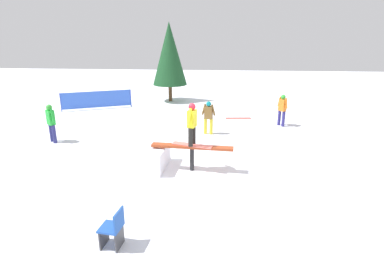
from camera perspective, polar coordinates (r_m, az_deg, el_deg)
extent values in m
plane|color=white|center=(10.11, 0.00, -8.00)|extent=(60.00, 60.00, 0.00)
cylinder|color=black|center=(9.95, 0.00, -5.93)|extent=(0.14, 0.14, 0.79)
cube|color=#A53F1E|center=(9.79, 0.00, -3.58)|extent=(2.71, 0.47, 0.08)
cube|color=white|center=(10.37, -9.90, -5.40)|extent=(1.90, 1.63, 0.73)
cube|color=#EE6E62|center=(9.77, 0.00, -3.28)|extent=(1.37, 0.61, 0.03)
cylinder|color=black|center=(9.54, -0.28, -1.75)|extent=(0.15, 0.15, 0.61)
cylinder|color=black|center=(9.78, 0.27, -1.26)|extent=(0.15, 0.15, 0.61)
cube|color=yellow|center=(9.49, 0.00, 1.81)|extent=(0.30, 0.40, 0.55)
cylinder|color=yellow|center=(9.26, -0.46, 2.19)|extent=(0.16, 0.32, 0.50)
cylinder|color=yellow|center=(9.66, 0.44, 2.84)|extent=(0.16, 0.32, 0.50)
sphere|color=red|center=(9.39, 0.00, 4.08)|extent=(0.23, 0.23, 0.23)
cylinder|color=navy|center=(15.38, 17.01, 1.66)|extent=(0.15, 0.15, 0.76)
cylinder|color=navy|center=(15.56, 16.28, 1.90)|extent=(0.15, 0.15, 0.76)
cube|color=orange|center=(15.31, 16.86, 4.21)|extent=(0.38, 0.41, 0.59)
cylinder|color=orange|center=(15.14, 17.51, 4.52)|extent=(0.18, 0.21, 0.52)
cylinder|color=orange|center=(15.43, 16.31, 4.86)|extent=(0.18, 0.21, 0.52)
sphere|color=green|center=(15.23, 16.99, 5.70)|extent=(0.22, 0.22, 0.22)
cylinder|color=navy|center=(13.69, -24.76, -1.06)|extent=(0.16, 0.16, 0.77)
cylinder|color=navy|center=(13.95, -25.21, -0.79)|extent=(0.16, 0.16, 0.77)
cube|color=green|center=(13.64, -25.35, 1.84)|extent=(0.43, 0.41, 0.61)
cylinder|color=green|center=(13.40, -25.06, 2.23)|extent=(0.23, 0.22, 0.54)
cylinder|color=green|center=(13.82, -25.77, 2.56)|extent=(0.23, 0.22, 0.54)
sphere|color=green|center=(13.55, -25.58, 3.57)|extent=(0.24, 0.24, 0.24)
cylinder|color=yellow|center=(13.57, 3.67, 0.28)|extent=(0.14, 0.14, 0.72)
cylinder|color=yellow|center=(13.64, 2.57, 0.38)|extent=(0.14, 0.14, 0.72)
cube|color=brown|center=(13.43, 3.16, 2.97)|extent=(0.39, 0.29, 0.57)
cylinder|color=brown|center=(13.35, 4.07, 3.43)|extent=(0.23, 0.13, 0.51)
cylinder|color=brown|center=(13.45, 2.28, 3.57)|extent=(0.23, 0.13, 0.51)
sphere|color=teal|center=(13.34, 3.19, 4.62)|extent=(0.22, 0.22, 0.22)
cube|color=white|center=(14.69, -17.85, -0.64)|extent=(1.41, 0.84, 0.02)
cube|color=#F25B52|center=(16.40, 8.81, 1.84)|extent=(1.39, 0.43, 0.02)
cube|color=#3F3F44|center=(7.04, -16.45, -19.13)|extent=(0.08, 0.40, 0.44)
cube|color=#3F3F44|center=(6.90, -13.63, -19.74)|extent=(0.08, 0.40, 0.44)
cube|color=#2454B2|center=(6.83, -15.22, -17.82)|extent=(0.49, 0.49, 0.04)
cube|color=#2454B2|center=(6.63, -13.76, -16.58)|extent=(0.09, 0.44, 0.40)
cylinder|color=blue|center=(19.20, -11.59, 5.59)|extent=(0.06, 0.06, 1.10)
cylinder|color=blue|center=(19.17, -23.72, 4.46)|extent=(0.06, 0.06, 1.10)
cube|color=blue|center=(19.07, -17.67, 5.22)|extent=(3.73, 1.61, 0.99)
cylinder|color=#4C331E|center=(20.57, -4.15, 6.71)|extent=(0.24, 0.24, 1.14)
cone|color=#194723|center=(20.25, -4.31, 13.92)|extent=(2.27, 2.27, 4.03)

